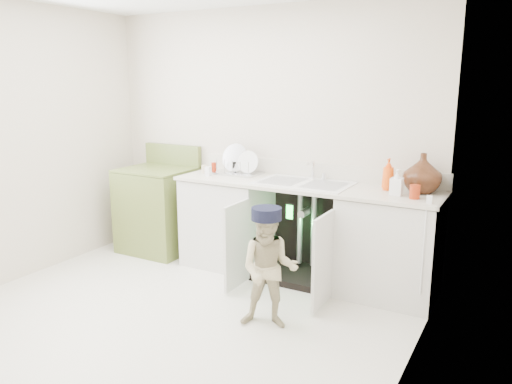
# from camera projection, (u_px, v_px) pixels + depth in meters

# --- Properties ---
(ground) EXTENTS (3.50, 3.50, 0.00)m
(ground) POSITION_uv_depth(u_px,v_px,m) (175.00, 316.00, 3.92)
(ground) COLOR beige
(ground) RESTS_ON ground
(room_shell) EXTENTS (6.00, 5.50, 1.26)m
(room_shell) POSITION_uv_depth(u_px,v_px,m) (169.00, 158.00, 3.64)
(room_shell) COLOR beige
(room_shell) RESTS_ON ground
(counter_run) EXTENTS (2.44, 1.02, 1.23)m
(counter_run) POSITION_uv_depth(u_px,v_px,m) (306.00, 229.00, 4.57)
(counter_run) COLOR silver
(counter_run) RESTS_ON ground
(avocado_stove) EXTENTS (0.72, 0.65, 1.12)m
(avocado_stove) POSITION_uv_depth(u_px,v_px,m) (158.00, 208.00, 5.36)
(avocado_stove) COLOR olive
(avocado_stove) RESTS_ON ground
(repair_worker) EXTENTS (0.52, 0.88, 0.91)m
(repair_worker) POSITION_uv_depth(u_px,v_px,m) (269.00, 268.00, 3.66)
(repair_worker) COLOR beige
(repair_worker) RESTS_ON ground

